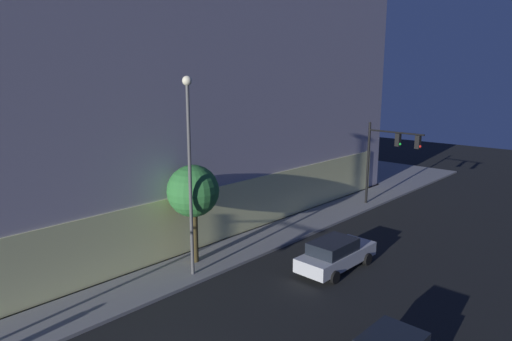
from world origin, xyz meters
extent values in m
cube|color=#4C4C51|center=(12.49, 19.14, 0.07)|extent=(34.22, 20.98, 0.15)
cube|color=#F5F19E|center=(12.49, 9.05, 1.76)|extent=(30.44, 0.60, 3.21)
cube|color=#A49CAB|center=(12.49, 19.14, 8.91)|extent=(33.82, 20.58, 17.53)
cylinder|color=black|center=(23.40, 6.56, 3.19)|extent=(0.18, 0.18, 6.08)
cylinder|color=black|center=(23.24, 4.46, 5.67)|extent=(0.45, 4.22, 0.12)
cube|color=black|center=(23.22, 4.25, 5.17)|extent=(0.34, 0.34, 0.90)
sphere|color=green|center=(23.21, 4.07, 4.89)|extent=(0.18, 0.18, 0.18)
cube|color=black|center=(23.11, 2.77, 5.17)|extent=(0.34, 0.34, 0.90)
sphere|color=red|center=(23.09, 2.59, 4.89)|extent=(0.18, 0.18, 0.18)
cylinder|color=#4F4F4F|center=(6.49, 6.40, 4.65)|extent=(0.16, 0.16, 8.99)
sphere|color=#F9EFC6|center=(6.49, 6.40, 9.29)|extent=(0.44, 0.44, 0.44)
cylinder|color=#493C1E|center=(7.52, 7.49, 1.50)|extent=(0.39, 0.39, 2.69)
sphere|color=#2F7635|center=(7.52, 7.49, 3.89)|extent=(2.62, 2.62, 2.62)
cube|color=#B7BABF|center=(12.00, 1.84, 0.65)|extent=(4.79, 1.84, 0.67)
cube|color=black|center=(11.65, 1.85, 1.28)|extent=(2.48, 1.63, 0.59)
cube|color=#F9F4CC|center=(14.34, 2.33, 0.65)|extent=(0.12, 0.20, 0.12)
cube|color=#F9F4CC|center=(14.32, 1.27, 0.65)|extent=(0.12, 0.20, 0.12)
cylinder|color=black|center=(13.49, 2.69, 0.31)|extent=(0.62, 0.25, 0.62)
cylinder|color=black|center=(13.46, 0.94, 0.31)|extent=(0.62, 0.25, 0.62)
cylinder|color=black|center=(10.55, 2.75, 0.31)|extent=(0.62, 0.25, 0.62)
cylinder|color=black|center=(10.51, 0.99, 0.31)|extent=(0.62, 0.25, 0.62)
camera|label=1|loc=(-6.21, -9.51, 9.43)|focal=31.41mm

